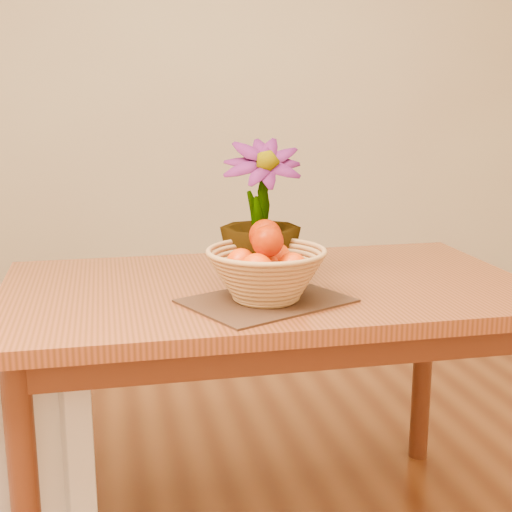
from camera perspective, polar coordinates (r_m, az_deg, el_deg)
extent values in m
cube|color=beige|center=(3.77, -5.91, 14.41)|extent=(4.00, 0.02, 2.70)
cube|color=brown|center=(1.92, 0.94, -2.76)|extent=(1.40, 0.80, 0.04)
cube|color=#461F10|center=(1.94, 0.94, -4.47)|extent=(1.28, 0.68, 0.08)
cylinder|color=#461F10|center=(1.74, -17.92, -18.65)|extent=(0.06, 0.06, 0.71)
cylinder|color=#461F10|center=(2.31, -16.40, -10.39)|extent=(0.06, 0.06, 0.71)
cylinder|color=#461F10|center=(2.52, 13.21, -8.17)|extent=(0.06, 0.06, 0.71)
cube|color=#362013|center=(1.74, 0.82, -3.60)|extent=(0.45, 0.41, 0.01)
cylinder|color=#A87D46|center=(1.74, 0.82, -3.39)|extent=(0.15, 0.15, 0.01)
sphere|color=#EB2E03|center=(1.72, 0.83, -0.86)|extent=(0.07, 0.07, 0.07)
sphere|color=#EB2E03|center=(1.78, 1.55, -0.17)|extent=(0.08, 0.08, 0.08)
sphere|color=#EB2E03|center=(1.74, -1.21, -0.57)|extent=(0.07, 0.07, 0.07)
sphere|color=#EB2E03|center=(1.66, 0.06, -1.14)|extent=(0.08, 0.08, 0.08)
sphere|color=#EB2E03|center=(1.70, 2.92, -0.94)|extent=(0.07, 0.07, 0.07)
sphere|color=#EB2E03|center=(1.74, 0.75, 1.65)|extent=(0.08, 0.08, 0.08)
sphere|color=#EB2E03|center=(1.68, 0.93, 1.18)|extent=(0.08, 0.08, 0.08)
sphere|color=#EB2E03|center=(1.74, 0.75, 1.65)|extent=(0.08, 0.08, 0.08)
sphere|color=#EB2E03|center=(1.68, 0.93, 1.18)|extent=(0.08, 0.08, 0.08)
imported|color=#204F16|center=(1.87, 0.36, 3.46)|extent=(0.24, 0.24, 0.38)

